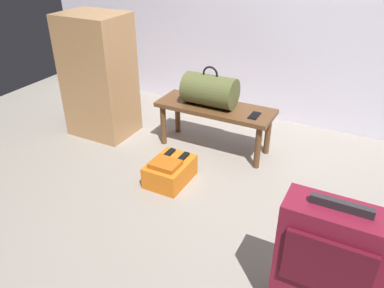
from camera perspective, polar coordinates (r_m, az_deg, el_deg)
The scene contains 7 objects.
ground_plane at distance 2.67m, azimuth 8.23°, elevation -10.22°, with size 6.60×6.60×0.00m, color gray.
bench at distance 3.23m, azimuth 3.47°, elevation 4.72°, with size 1.00×0.36×0.41m.
duffel_bag_olive at distance 3.18m, azimuth 2.71°, elevation 8.09°, with size 0.44×0.26×0.34m.
cell_phone at distance 3.06m, azimuth 9.41°, elevation 4.26°, with size 0.07×0.14×0.01m.
suitcase_upright_burgundy at distance 1.92m, azimuth 19.77°, elevation -16.42°, with size 0.47×0.23×0.71m.
backpack_orange at distance 2.90m, azimuth -3.35°, elevation -4.03°, with size 0.28×0.38×0.21m.
side_cabinet at distance 3.56m, azimuth -13.84°, elevation 9.86°, with size 0.56×0.44×1.10m.
Camera 1 is at (0.61, -1.98, 1.69)m, focal length 35.39 mm.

